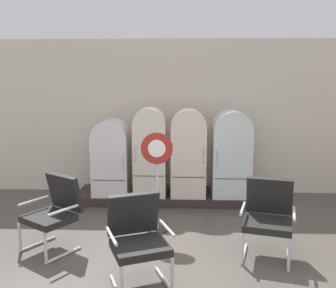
% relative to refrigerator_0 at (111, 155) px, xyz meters
% --- Properties ---
extents(ground, '(12.00, 10.00, 0.05)m').
position_rel_refrigerator_0_xyz_m(ground, '(1.12, -2.92, -0.93)').
color(ground, '#4C4640').
extents(back_wall, '(11.76, 0.12, 3.08)m').
position_rel_refrigerator_0_xyz_m(back_wall, '(1.12, 0.74, 0.65)').
color(back_wall, beige).
rests_on(back_wall, ground).
extents(display_plinth, '(3.61, 0.95, 0.16)m').
position_rel_refrigerator_0_xyz_m(display_plinth, '(1.12, 0.10, -0.82)').
color(display_plinth, '#322825').
rests_on(display_plinth, ground).
extents(refrigerator_0, '(0.66, 0.69, 1.41)m').
position_rel_refrigerator_0_xyz_m(refrigerator_0, '(0.00, 0.00, 0.00)').
color(refrigerator_0, white).
rests_on(refrigerator_0, display_plinth).
extents(refrigerator_1, '(0.59, 0.62, 1.65)m').
position_rel_refrigerator_0_xyz_m(refrigerator_1, '(0.73, -0.04, 0.13)').
color(refrigerator_1, silver).
rests_on(refrigerator_1, display_plinth).
extents(refrigerator_2, '(0.64, 0.62, 1.62)m').
position_rel_refrigerator_0_xyz_m(refrigerator_2, '(1.44, -0.04, 0.12)').
color(refrigerator_2, silver).
rests_on(refrigerator_2, display_plinth).
extents(refrigerator_3, '(0.70, 0.67, 1.59)m').
position_rel_refrigerator_0_xyz_m(refrigerator_3, '(2.23, -0.01, 0.10)').
color(refrigerator_3, silver).
rests_on(refrigerator_3, display_plinth).
extents(armchair_left, '(0.87, 0.88, 1.02)m').
position_rel_refrigerator_0_xyz_m(armchair_left, '(-0.40, -2.04, -0.33)').
color(armchair_left, silver).
rests_on(armchair_left, ground).
extents(armchair_right, '(0.77, 0.79, 1.02)m').
position_rel_refrigerator_0_xyz_m(armchair_right, '(2.46, -2.13, -0.33)').
color(armchair_right, silver).
rests_on(armchair_right, ground).
extents(armchair_center, '(0.82, 0.84, 1.02)m').
position_rel_refrigerator_0_xyz_m(armchair_center, '(0.83, -2.86, -0.33)').
color(armchair_center, silver).
rests_on(armchair_center, ground).
extents(sign_stand, '(0.48, 0.32, 1.53)m').
position_rel_refrigerator_0_xyz_m(sign_stand, '(0.95, -1.39, -0.13)').
color(sign_stand, '#2D2D30').
rests_on(sign_stand, ground).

